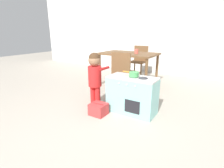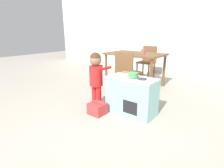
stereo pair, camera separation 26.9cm
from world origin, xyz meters
name	(u,v)px [view 2 (the right image)]	position (x,y,z in m)	size (l,w,h in m)	color
ground_plane	(80,136)	(0.00, 0.00, 0.00)	(16.00, 16.00, 0.00)	#B2A899
wall_back	(185,27)	(0.00, 3.73, 1.30)	(10.00, 0.06, 2.60)	silver
play_kitchen	(131,96)	(0.15, 0.91, 0.28)	(0.72, 0.37, 0.57)	#8CD1CC
toy_pot	(133,74)	(0.16, 0.91, 0.61)	(0.25, 0.14, 0.07)	#4CAD5B
child_figure	(96,73)	(-0.48, 0.82, 0.55)	(0.24, 0.36, 0.88)	red
toy_basket	(97,109)	(-0.23, 0.56, 0.09)	(0.23, 0.22, 0.19)	#D13838
dining_table	(135,57)	(-0.57, 2.18, 0.65)	(1.24, 0.78, 0.74)	brown
dining_chair_near	(127,72)	(-0.31, 1.48, 0.47)	(0.38, 0.38, 0.84)	brown
dining_chair_far	(147,61)	(-0.60, 2.87, 0.47)	(0.38, 0.38, 0.84)	brown
cup_on_table	(143,52)	(-0.36, 2.15, 0.79)	(0.08, 0.08, 0.10)	#D15B4C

